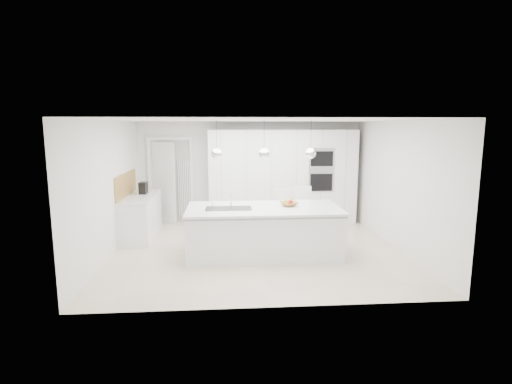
{
  "coord_description": "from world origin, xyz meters",
  "views": [
    {
      "loc": [
        -0.6,
        -7.47,
        2.4
      ],
      "look_at": [
        0.0,
        0.3,
        1.1
      ],
      "focal_mm": 28.0,
      "sensor_mm": 36.0,
      "label": 1
    }
  ],
  "objects": [
    {
      "name": "doorway_frame",
      "position": [
        -1.95,
        2.47,
        1.02
      ],
      "size": [
        1.11,
        0.08,
        2.13
      ],
      "primitive_type": null,
      "color": "white",
      "rests_on": "floor"
    },
    {
      "name": "pendant_left",
      "position": [
        -0.75,
        -0.3,
        1.9
      ],
      "size": [
        0.2,
        0.2,
        0.2
      ],
      "primitive_type": "sphere",
      "color": "white",
      "rests_on": "ceiling"
    },
    {
      "name": "bar_stool_left",
      "position": [
        0.6,
        0.69,
        0.54
      ],
      "size": [
        0.36,
        0.5,
        1.08
      ],
      "primitive_type": null,
      "rotation": [
        0.0,
        0.0,
        -0.02
      ],
      "color": "white",
      "rests_on": "floor"
    },
    {
      "name": "oven_stack",
      "position": [
        1.7,
        1.89,
        1.35
      ],
      "size": [
        0.62,
        0.04,
        1.05
      ],
      "primitive_type": null,
      "color": "#A5A5A8",
      "rests_on": "tall_cabinets"
    },
    {
      "name": "wall_back",
      "position": [
        0.0,
        2.5,
        1.25
      ],
      "size": [
        5.5,
        0.0,
        5.5
      ],
      "primitive_type": "plane",
      "rotation": [
        1.57,
        0.0,
        0.0
      ],
      "color": "white",
      "rests_on": "ground"
    },
    {
      "name": "pendant_mid",
      "position": [
        0.1,
        -0.3,
        1.9
      ],
      "size": [
        0.2,
        0.2,
        0.2
      ],
      "primitive_type": "sphere",
      "color": "white",
      "rests_on": "ceiling"
    },
    {
      "name": "island_worktop",
      "position": [
        0.1,
        -0.25,
        0.88
      ],
      "size": [
        2.84,
        1.4,
        0.04
      ],
      "primitive_type": "cube",
      "color": "white",
      "rests_on": "island_base"
    },
    {
      "name": "wall_left",
      "position": [
        -2.75,
        0.0,
        1.25
      ],
      "size": [
        0.0,
        5.0,
        5.0
      ],
      "primitive_type": "plane",
      "rotation": [
        1.57,
        0.0,
        1.57
      ],
      "color": "white",
      "rests_on": "ground"
    },
    {
      "name": "ceiling",
      "position": [
        0.0,
        0.0,
        2.5
      ],
      "size": [
        5.5,
        5.5,
        0.0
      ],
      "primitive_type": "plane",
      "rotation": [
        3.14,
        0.0,
        0.0
      ],
      "color": "white",
      "rests_on": "wall_back"
    },
    {
      "name": "banana_bunch",
      "position": [
        0.59,
        -0.15,
        1.01
      ],
      "size": [
        0.23,
        0.16,
        0.2
      ],
      "primitive_type": "torus",
      "rotation": [
        1.22,
        0.0,
        0.35
      ],
      "color": "yellow",
      "rests_on": "fruit_bowl"
    },
    {
      "name": "apple_a",
      "position": [
        0.62,
        -0.14,
        0.97
      ],
      "size": [
        0.08,
        0.08,
        0.08
      ],
      "primitive_type": "sphere",
      "color": "#BF0312",
      "rests_on": "fruit_bowl"
    },
    {
      "name": "bar_stool_right",
      "position": [
        1.04,
        0.64,
        0.56
      ],
      "size": [
        0.38,
        0.52,
        1.12
      ],
      "primitive_type": null,
      "rotation": [
        0.0,
        0.0,
        -0.01
      ],
      "color": "white",
      "rests_on": "floor"
    },
    {
      "name": "left_base_cabinets",
      "position": [
        -2.45,
        1.2,
        0.43
      ],
      "size": [
        0.6,
        1.8,
        0.86
      ],
      "primitive_type": "cube",
      "color": "white",
      "rests_on": "floor"
    },
    {
      "name": "island_base",
      "position": [
        0.1,
        -0.3,
        0.43
      ],
      "size": [
        2.8,
        1.2,
        0.86
      ],
      "primitive_type": "cube",
      "color": "white",
      "rests_on": "floor"
    },
    {
      "name": "left_worktop",
      "position": [
        -2.45,
        1.2,
        0.88
      ],
      "size": [
        0.62,
        1.82,
        0.04
      ],
      "primitive_type": "cube",
      "color": "white",
      "rests_on": "left_base_cabinets"
    },
    {
      "name": "pendant_right",
      "position": [
        0.95,
        -0.3,
        1.9
      ],
      "size": [
        0.2,
        0.2,
        0.2
      ],
      "primitive_type": "sphere",
      "color": "white",
      "rests_on": "ceiling"
    },
    {
      "name": "fruit_bowl",
      "position": [
        0.59,
        -0.15,
        0.94
      ],
      "size": [
        0.42,
        0.42,
        0.08
      ],
      "primitive_type": "imported",
      "rotation": [
        0.0,
        0.0,
        0.38
      ],
      "color": "#AE8242",
      "rests_on": "island_worktop"
    },
    {
      "name": "oak_backsplash",
      "position": [
        -2.74,
        1.2,
        1.15
      ],
      "size": [
        0.02,
        1.8,
        0.5
      ],
      "primitive_type": "cube",
      "color": "#AE8242",
      "rests_on": "wall_left"
    },
    {
      "name": "floor",
      "position": [
        0.0,
        0.0,
        0.0
      ],
      "size": [
        5.5,
        5.5,
        0.0
      ],
      "primitive_type": "plane",
      "color": "beige",
      "rests_on": "ground"
    },
    {
      "name": "tall_cabinets",
      "position": [
        0.8,
        2.2,
        1.15
      ],
      "size": [
        3.6,
        0.6,
        2.3
      ],
      "primitive_type": "cube",
      "color": "white",
      "rests_on": "floor"
    },
    {
      "name": "apple_b",
      "position": [
        0.63,
        -0.16,
        0.97
      ],
      "size": [
        0.07,
        0.07,
        0.07
      ],
      "primitive_type": "sphere",
      "color": "#BF0312",
      "rests_on": "fruit_bowl"
    },
    {
      "name": "espresso_machine",
      "position": [
        -2.43,
        1.46,
        1.03
      ],
      "size": [
        0.17,
        0.25,
        0.26
      ],
      "primitive_type": "cube",
      "rotation": [
        0.0,
        0.0,
        -0.08
      ],
      "color": "black",
      "rests_on": "left_worktop"
    },
    {
      "name": "island_tap",
      "position": [
        -0.5,
        -0.1,
        1.05
      ],
      "size": [
        0.02,
        0.02,
        0.3
      ],
      "primitive_type": "cylinder",
      "color": "white",
      "rests_on": "island_worktop"
    },
    {
      "name": "hallway_door",
      "position": [
        -2.2,
        2.42,
        1.0
      ],
      "size": [
        0.76,
        0.38,
        2.0
      ],
      "primitive_type": "cube",
      "rotation": [
        0.0,
        0.0,
        -0.44
      ],
      "color": "white",
      "rests_on": "floor"
    },
    {
      "name": "radiator",
      "position": [
        -1.63,
        2.46,
        0.85
      ],
      "size": [
        0.32,
        0.04,
        1.4
      ],
      "primitive_type": null,
      "color": "white",
      "rests_on": "floor"
    },
    {
      "name": "island_sink",
      "position": [
        -0.55,
        -0.3,
        0.82
      ],
      "size": [
        0.84,
        0.44,
        0.18
      ],
      "primitive_type": null,
      "color": "#3F3F42",
      "rests_on": "island_worktop"
    }
  ]
}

